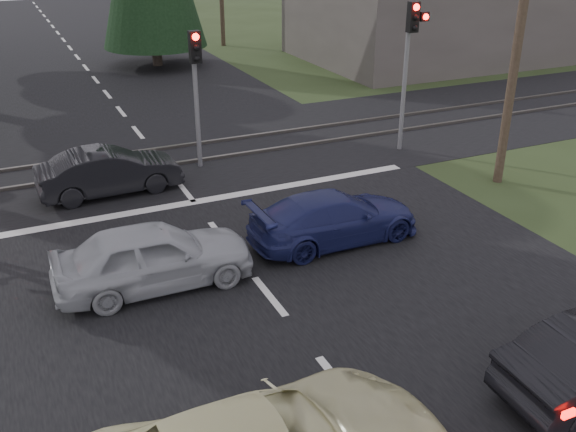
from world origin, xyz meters
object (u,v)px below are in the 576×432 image
blue_sedan (334,218)px  dark_car_far (109,172)px  traffic_signal_right (411,48)px  silver_car (154,256)px  traffic_signal_center (196,76)px  utility_pole_near (522,13)px

blue_sedan → dark_car_far: dark_car_far is taller
blue_sedan → traffic_signal_right: bearing=-48.3°
silver_car → dark_car_far: silver_car is taller
silver_car → dark_car_far: (0.09, 5.39, -0.06)m
traffic_signal_center → silver_car: 7.28m
traffic_signal_right → blue_sedan: (-5.18, -4.83, -2.71)m
traffic_signal_right → blue_sedan: 7.59m
traffic_signal_center → blue_sedan: bearing=-77.3°
silver_car → dark_car_far: bearing=-0.3°
utility_pole_near → traffic_signal_center: bearing=148.0°
traffic_signal_center → blue_sedan: (1.36, -6.03, -2.21)m
traffic_signal_center → utility_pole_near: bearing=-32.0°
traffic_signal_right → dark_car_far: 9.81m
traffic_signal_right → traffic_signal_center: bearing=169.6°
traffic_signal_center → silver_car: bearing=-115.3°
traffic_signal_right → utility_pole_near: size_ratio=0.52×
silver_car → blue_sedan: (4.34, 0.26, -0.09)m
traffic_signal_right → traffic_signal_center: traffic_signal_right is taller
dark_car_far → utility_pole_near: bearing=-112.4°
traffic_signal_right → traffic_signal_center: size_ratio=1.15×
traffic_signal_center → dark_car_far: 3.72m
silver_car → blue_sedan: 4.35m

